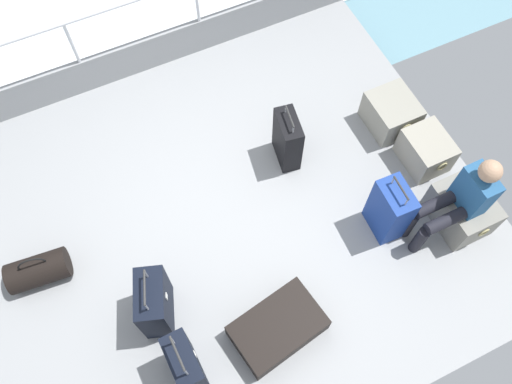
# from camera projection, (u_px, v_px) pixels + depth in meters

# --- Properties ---
(ground_plane) EXTENTS (4.40, 5.20, 0.06)m
(ground_plane) POSITION_uv_depth(u_px,v_px,m) (223.00, 222.00, 5.37)
(ground_plane) COLOR #939699
(gunwale_port) EXTENTS (0.06, 5.20, 0.45)m
(gunwale_port) POSITION_uv_depth(u_px,v_px,m) (145.00, 54.00, 6.03)
(gunwale_port) COLOR #939699
(gunwale_port) RESTS_ON ground_plane
(railing_port) EXTENTS (0.04, 4.20, 1.02)m
(railing_port) POSITION_uv_depth(u_px,v_px,m) (135.00, 18.00, 5.53)
(railing_port) COLOR silver
(railing_port) RESTS_ON ground_plane
(sea_wake) EXTENTS (12.00, 12.00, 0.01)m
(sea_wake) POSITION_uv_depth(u_px,v_px,m) (116.00, 8.00, 7.11)
(sea_wake) COLOR #6B99A8
(sea_wake) RESTS_ON ground_plane
(cargo_crate_0) EXTENTS (0.55, 0.46, 0.38)m
(cargo_crate_0) POSITION_uv_depth(u_px,v_px,m) (391.00, 113.00, 5.70)
(cargo_crate_0) COLOR gray
(cargo_crate_0) RESTS_ON ground_plane
(cargo_crate_1) EXTENTS (0.53, 0.41, 0.38)m
(cargo_crate_1) POSITION_uv_depth(u_px,v_px,m) (426.00, 151.00, 5.49)
(cargo_crate_1) COLOR #9E9989
(cargo_crate_1) RESTS_ON ground_plane
(cargo_crate_2) EXTENTS (0.63, 0.46, 0.42)m
(cargo_crate_2) POSITION_uv_depth(u_px,v_px,m) (462.00, 209.00, 5.17)
(cargo_crate_2) COLOR gray
(cargo_crate_2) RESTS_ON ground_plane
(passenger_seated) EXTENTS (0.34, 0.66, 1.12)m
(passenger_seated) POSITION_uv_depth(u_px,v_px,m) (459.00, 200.00, 4.79)
(passenger_seated) COLOR #26598C
(passenger_seated) RESTS_ON ground_plane
(suitcase_0) EXTENTS (0.44, 0.22, 0.93)m
(suitcase_0) POSITION_uv_depth(u_px,v_px,m) (186.00, 365.00, 4.38)
(suitcase_0) COLOR black
(suitcase_0) RESTS_ON ground_plane
(suitcase_1) EXTENTS (0.51, 0.38, 0.82)m
(suitcase_1) POSITION_uv_depth(u_px,v_px,m) (155.00, 303.00, 4.64)
(suitcase_1) COLOR black
(suitcase_1) RESTS_ON ground_plane
(suitcase_2) EXTENTS (0.43, 0.26, 0.74)m
(suitcase_2) POSITION_uv_depth(u_px,v_px,m) (287.00, 140.00, 5.40)
(suitcase_2) COLOR black
(suitcase_2) RESTS_ON ground_plane
(suitcase_3) EXTENTS (0.64, 0.87, 0.24)m
(suitcase_3) POSITION_uv_depth(u_px,v_px,m) (278.00, 328.00, 4.75)
(suitcase_3) COLOR black
(suitcase_3) RESTS_ON ground_plane
(suitcase_4) EXTENTS (0.40, 0.27, 0.82)m
(suitcase_4) POSITION_uv_depth(u_px,v_px,m) (390.00, 210.00, 5.02)
(suitcase_4) COLOR navy
(suitcase_4) RESTS_ON ground_plane
(duffel_bag) EXTENTS (0.34, 0.58, 0.43)m
(duffel_bag) POSITION_uv_depth(u_px,v_px,m) (38.00, 270.00, 4.96)
(duffel_bag) COLOR black
(duffel_bag) RESTS_ON ground_plane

